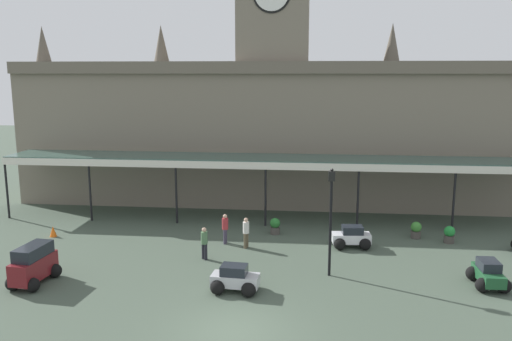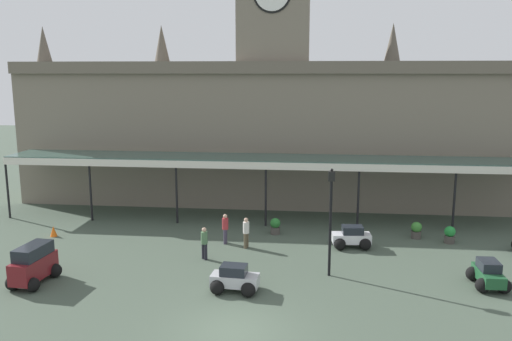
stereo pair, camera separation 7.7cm
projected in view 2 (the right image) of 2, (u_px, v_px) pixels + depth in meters
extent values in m
plane|color=#425042|center=(233.00, 331.00, 19.21)|extent=(140.00, 140.00, 0.00)
cube|color=slate|center=(274.00, 133.00, 37.82)|extent=(36.00, 5.79, 10.03)
cube|color=#685F52|center=(271.00, 67.00, 33.99)|extent=(36.00, 0.30, 0.80)
cube|color=slate|center=(275.00, 11.00, 36.25)|extent=(4.80, 4.80, 6.89)
cone|color=#5B5448|center=(44.00, 44.00, 38.45)|extent=(1.10, 1.10, 2.60)
cone|color=#5B5448|center=(162.00, 44.00, 37.51)|extent=(1.10, 1.10, 2.60)
cone|color=#5B5448|center=(393.00, 42.00, 35.80)|extent=(1.10, 1.10, 2.60)
cube|color=#38564C|center=(268.00, 158.00, 33.04)|extent=(33.43, 3.20, 0.16)
cube|color=silver|center=(266.00, 166.00, 31.51)|extent=(33.43, 0.12, 0.44)
cylinder|color=black|center=(8.00, 188.00, 33.76)|extent=(0.14, 0.14, 3.90)
cylinder|color=black|center=(91.00, 191.00, 33.17)|extent=(0.14, 0.14, 3.90)
cylinder|color=black|center=(177.00, 193.00, 32.59)|extent=(0.14, 0.14, 3.90)
cylinder|color=black|center=(266.00, 195.00, 32.00)|extent=(0.14, 0.14, 3.90)
cylinder|color=black|center=(358.00, 197.00, 31.41)|extent=(0.14, 0.14, 3.90)
cylinder|color=black|center=(454.00, 200.00, 30.82)|extent=(0.14, 0.14, 3.90)
cube|color=#B2B5BA|center=(235.00, 280.00, 22.59)|extent=(2.12, 1.05, 0.50)
cube|color=#1E232B|center=(234.00, 270.00, 22.51)|extent=(1.16, 0.89, 0.42)
sphere|color=black|center=(252.00, 282.00, 22.92)|extent=(0.64, 0.64, 0.64)
sphere|color=black|center=(248.00, 290.00, 22.08)|extent=(0.64, 0.64, 0.64)
sphere|color=black|center=(222.00, 279.00, 23.18)|extent=(0.64, 0.64, 0.64)
sphere|color=black|center=(217.00, 287.00, 22.33)|extent=(0.64, 0.64, 0.64)
cube|color=maroon|center=(34.00, 267.00, 23.42)|extent=(1.18, 2.48, 0.95)
cube|color=#1E232B|center=(33.00, 251.00, 23.33)|extent=(1.08, 1.98, 0.55)
sphere|color=black|center=(32.00, 285.00, 22.59)|extent=(0.64, 0.64, 0.64)
sphere|color=black|center=(13.00, 283.00, 22.78)|extent=(0.64, 0.64, 0.64)
sphere|color=black|center=(55.00, 270.00, 24.22)|extent=(0.64, 0.64, 0.64)
sphere|color=black|center=(37.00, 269.00, 24.41)|extent=(0.64, 0.64, 0.64)
cube|color=silver|center=(351.00, 238.00, 28.29)|extent=(2.12, 1.05, 0.50)
cube|color=#1E232B|center=(353.00, 230.00, 28.21)|extent=(1.16, 0.89, 0.42)
sphere|color=black|center=(340.00, 244.00, 27.91)|extent=(0.64, 0.64, 0.64)
sphere|color=black|center=(338.00, 239.00, 28.78)|extent=(0.64, 0.64, 0.64)
sphere|color=black|center=(365.00, 244.00, 27.88)|extent=(0.64, 0.64, 0.64)
sphere|color=black|center=(362.00, 239.00, 28.75)|extent=(0.64, 0.64, 0.64)
cube|color=#1E512D|center=(488.00, 275.00, 23.10)|extent=(0.91, 2.06, 0.50)
cube|color=#1E232B|center=(489.00, 265.00, 23.06)|extent=(0.82, 1.11, 0.42)
sphere|color=black|center=(504.00, 286.00, 22.44)|extent=(0.64, 0.64, 0.64)
sphere|color=black|center=(483.00, 285.00, 22.52)|extent=(0.64, 0.64, 0.64)
sphere|color=black|center=(493.00, 274.00, 23.76)|extent=(0.64, 0.64, 0.64)
sphere|color=black|center=(473.00, 274.00, 23.84)|extent=(0.64, 0.64, 0.64)
cylinder|color=black|center=(203.00, 251.00, 26.59)|extent=(0.17, 0.17, 0.82)
cylinder|color=black|center=(206.00, 252.00, 26.42)|extent=(0.17, 0.17, 0.82)
cylinder|color=#4C724C|center=(204.00, 238.00, 26.37)|extent=(0.34, 0.34, 0.62)
sphere|color=tan|center=(204.00, 230.00, 26.29)|extent=(0.23, 0.23, 0.23)
cylinder|color=brown|center=(245.00, 241.00, 28.13)|extent=(0.17, 0.17, 0.82)
cylinder|color=brown|center=(247.00, 240.00, 28.33)|extent=(0.17, 0.17, 0.82)
cylinder|color=silver|center=(246.00, 228.00, 28.10)|extent=(0.34, 0.34, 0.62)
sphere|color=tan|center=(246.00, 220.00, 28.02)|extent=(0.23, 0.23, 0.23)
cylinder|color=#3F384C|center=(225.00, 237.00, 28.85)|extent=(0.17, 0.17, 0.82)
cylinder|color=#3F384C|center=(226.00, 236.00, 29.06)|extent=(0.17, 0.17, 0.82)
cylinder|color=#A52D33|center=(225.00, 224.00, 28.82)|extent=(0.34, 0.34, 0.62)
sphere|color=tan|center=(225.00, 216.00, 28.74)|extent=(0.23, 0.23, 0.23)
cylinder|color=black|center=(330.00, 229.00, 24.04)|extent=(0.13, 0.13, 4.51)
cube|color=black|center=(332.00, 176.00, 23.58)|extent=(0.30, 0.30, 0.44)
sphere|color=black|center=(332.00, 170.00, 23.53)|extent=(0.14, 0.14, 0.14)
cone|color=orange|center=(54.00, 231.00, 30.21)|extent=(0.40, 0.40, 0.62)
cylinder|color=#47423D|center=(416.00, 235.00, 29.89)|extent=(0.56, 0.56, 0.42)
sphere|color=#3A7E31|center=(416.00, 227.00, 29.81)|extent=(0.60, 0.60, 0.60)
cylinder|color=#47423D|center=(449.00, 239.00, 29.06)|extent=(0.56, 0.56, 0.42)
sphere|color=#228434|center=(450.00, 232.00, 28.97)|extent=(0.60, 0.60, 0.60)
cylinder|color=#47423D|center=(275.00, 230.00, 30.68)|extent=(0.56, 0.56, 0.42)
sphere|color=#276C2C|center=(275.00, 223.00, 30.59)|extent=(0.60, 0.60, 0.60)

